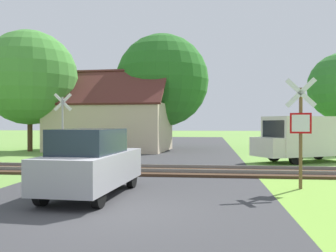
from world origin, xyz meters
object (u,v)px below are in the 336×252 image
crossing_sign_far (63,122)px  house (111,124)px  stop_sign_near (301,126)px  parked_car (91,162)px  tree_left (30,78)px  mail_truck (305,137)px  tree_center (162,81)px

crossing_sign_far → house: bearing=81.3°
crossing_sign_far → house: 7.94m
stop_sign_near → parked_car: 6.06m
tree_left → house: bearing=15.2°
stop_sign_near → crossing_sign_far: crossing_sign_far is taller
stop_sign_near → mail_truck: (2.03, 7.72, -0.59)m
crossing_sign_far → house: size_ratio=0.40×
house → stop_sign_near: bearing=-52.3°
mail_truck → house: bearing=32.3°
crossing_sign_far → tree_left: (-4.94, 6.52, 3.01)m
tree_center → parked_car: tree_center is taller
stop_sign_near → tree_center: tree_center is taller
stop_sign_near → tree_left: size_ratio=0.40×
tree_center → house: bearing=-146.3°
tree_left → mail_truck: 17.84m
stop_sign_near → house: (-9.47, 14.17, -0.03)m
mail_truck → parked_car: (-7.78, -9.38, -0.34)m
stop_sign_near → mail_truck: bearing=-91.2°
tree_left → mail_truck: size_ratio=1.57×
crossing_sign_far → parked_car: (3.99, -7.90, -1.06)m
mail_truck → parked_car: bearing=111.9°
house → tree_center: (3.33, 2.22, 3.27)m
mail_truck → tree_left: bearing=44.8°
crossing_sign_far → mail_truck: (11.77, 1.49, -0.71)m
crossing_sign_far → parked_car: bearing=-69.9°
stop_sign_near → house: size_ratio=0.38×
stop_sign_near → tree_center: bearing=-55.9°
crossing_sign_far → tree_center: (3.60, 10.16, 3.13)m
parked_car → mail_truck: bearing=54.4°
crossing_sign_far → parked_car: 8.91m
tree_left → mail_truck: bearing=-16.8°
tree_left → mail_truck: (16.71, -5.03, -3.72)m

